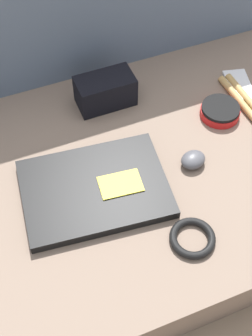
{
  "coord_description": "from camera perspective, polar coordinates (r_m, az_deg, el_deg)",
  "views": [
    {
      "loc": [
        -0.23,
        -0.56,
        0.95
      ],
      "look_at": [
        0.0,
        0.0,
        0.14
      ],
      "focal_mm": 50.0,
      "sensor_mm": 36.0,
      "label": 1
    }
  ],
  "objects": [
    {
      "name": "couch_backrest",
      "position": [
        1.25,
        -7.94,
        18.05
      ],
      "size": [
        1.13,
        0.2,
        0.48
      ],
      "color": "slate",
      "rests_on": "ground_plane"
    },
    {
      "name": "ground_plane",
      "position": [
        1.13,
        0.0,
        -4.12
      ],
      "size": [
        8.0,
        8.0,
        0.0
      ],
      "primitive_type": "plane",
      "color": "#7A6651"
    },
    {
      "name": "cable_coil",
      "position": [
        0.95,
        8.1,
        -8.45
      ],
      "size": [
        0.09,
        0.09,
        0.02
      ],
      "color": "black",
      "rests_on": "couch_seat"
    },
    {
      "name": "phone_black",
      "position": [
        1.25,
        13.61,
        9.77
      ],
      "size": [
        0.08,
        0.12,
        0.01
      ],
      "rotation": [
        0.0,
        0.0,
        -0.25
      ],
      "color": "silver",
      "rests_on": "couch_seat"
    },
    {
      "name": "couch_seat",
      "position": [
        1.08,
        0.0,
        -2.47
      ],
      "size": [
        1.13,
        0.67,
        0.12
      ],
      "color": "#7A6656",
      "rests_on": "ground_plane"
    },
    {
      "name": "laptop",
      "position": [
        1.0,
        -3.79,
        -2.54
      ],
      "size": [
        0.33,
        0.25,
        0.03
      ],
      "rotation": [
        0.0,
        0.0,
        -0.11
      ],
      "color": "black",
      "rests_on": "couch_seat"
    },
    {
      "name": "computer_mouse",
      "position": [
        1.05,
        8.19,
        1.01
      ],
      "size": [
        0.07,
        0.06,
        0.03
      ],
      "rotation": [
        0.0,
        0.0,
        0.22
      ],
      "color": "#4C4C51",
      "rests_on": "couch_seat"
    },
    {
      "name": "camera_pouch",
      "position": [
        1.15,
        -2.53,
        9.37
      ],
      "size": [
        0.14,
        0.08,
        0.08
      ],
      "color": "black",
      "rests_on": "couch_seat"
    },
    {
      "name": "speaker_puck",
      "position": [
        1.16,
        11.4,
        6.82
      ],
      "size": [
        0.1,
        0.1,
        0.03
      ],
      "color": "red",
      "rests_on": "couch_seat"
    }
  ]
}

